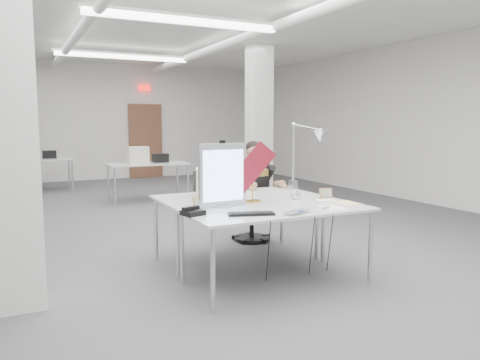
# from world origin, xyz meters

# --- Properties ---
(room_shell) EXTENTS (10.04, 14.04, 3.24)m
(room_shell) POSITION_xyz_m (0.04, 0.13, 1.69)
(room_shell) COLOR #464648
(room_shell) RESTS_ON ground
(desk_main) EXTENTS (1.80, 0.90, 0.02)m
(desk_main) POSITION_xyz_m (0.00, -2.50, 0.74)
(desk_main) COLOR silver
(desk_main) RESTS_ON room_shell
(desk_second) EXTENTS (1.80, 0.90, 0.02)m
(desk_second) POSITION_xyz_m (0.00, -1.60, 0.74)
(desk_second) COLOR silver
(desk_second) RESTS_ON room_shell
(bg_desk_a) EXTENTS (1.60, 0.80, 0.02)m
(bg_desk_a) POSITION_xyz_m (0.20, 3.00, 0.74)
(bg_desk_a) COLOR silver
(bg_desk_a) RESTS_ON room_shell
(bg_desk_b) EXTENTS (1.60, 0.80, 0.02)m
(bg_desk_b) POSITION_xyz_m (-1.80, 5.20, 0.74)
(bg_desk_b) COLOR silver
(bg_desk_b) RESTS_ON room_shell
(office_chair) EXTENTS (0.48, 0.48, 0.94)m
(office_chair) POSITION_xyz_m (0.56, -0.89, 0.47)
(office_chair) COLOR black
(office_chair) RESTS_ON room_shell
(seated_person) EXTENTS (0.53, 0.65, 0.95)m
(seated_person) POSITION_xyz_m (0.56, -0.94, 0.90)
(seated_person) COLOR black
(seated_person) RESTS_ON office_chair
(monitor) EXTENTS (0.51, 0.08, 0.62)m
(monitor) POSITION_xyz_m (-0.44, -2.19, 1.07)
(monitor) COLOR #B1B1B6
(monitor) RESTS_ON desk_main
(pennant) EXTENTS (0.47, 0.20, 0.54)m
(pennant) POSITION_xyz_m (-0.14, -2.22, 1.13)
(pennant) COLOR maroon
(pennant) RESTS_ON monitor
(keyboard) EXTENTS (0.44, 0.26, 0.02)m
(keyboard) POSITION_xyz_m (-0.38, -2.68, 0.77)
(keyboard) COLOR black
(keyboard) RESTS_ON desk_main
(laptop) EXTENTS (0.36, 0.30, 0.02)m
(laptop) POSITION_xyz_m (0.05, -2.84, 0.77)
(laptop) COLOR silver
(laptop) RESTS_ON desk_main
(mouse) EXTENTS (0.09, 0.07, 0.03)m
(mouse) POSITION_xyz_m (0.41, -2.73, 0.77)
(mouse) COLOR #A5A4A9
(mouse) RESTS_ON desk_main
(bankers_lamp) EXTENTS (0.29, 0.12, 0.32)m
(bankers_lamp) POSITION_xyz_m (-0.05, -2.08, 0.92)
(bankers_lamp) COLOR gold
(bankers_lamp) RESTS_ON desk_main
(desk_phone) EXTENTS (0.22, 0.21, 0.05)m
(desk_phone) POSITION_xyz_m (-0.85, -2.46, 0.78)
(desk_phone) COLOR black
(desk_phone) RESTS_ON desk_main
(picture_frame_left) EXTENTS (0.15, 0.11, 0.12)m
(picture_frame_left) POSITION_xyz_m (-0.70, -2.22, 0.82)
(picture_frame_left) COLOR #A28645
(picture_frame_left) RESTS_ON desk_main
(picture_frame_right) EXTENTS (0.15, 0.07, 0.11)m
(picture_frame_right) POSITION_xyz_m (0.79, -2.21, 0.81)
(picture_frame_right) COLOR #B87F4F
(picture_frame_right) RESTS_ON desk_main
(desk_clock) EXTENTS (0.11, 0.05, 0.11)m
(desk_clock) POSITION_xyz_m (0.45, -2.14, 0.81)
(desk_clock) COLOR #ADADB2
(desk_clock) RESTS_ON desk_main
(paper_stack_a) EXTENTS (0.23, 0.30, 0.01)m
(paper_stack_a) POSITION_xyz_m (0.49, -2.73, 0.76)
(paper_stack_a) COLOR white
(paper_stack_a) RESTS_ON desk_main
(paper_stack_b) EXTENTS (0.19, 0.26, 0.01)m
(paper_stack_b) POSITION_xyz_m (0.79, -2.58, 0.76)
(paper_stack_b) COLOR #ECD28D
(paper_stack_b) RESTS_ON desk_main
(paper_stack_c) EXTENTS (0.19, 0.14, 0.01)m
(paper_stack_c) POSITION_xyz_m (0.71, -2.32, 0.76)
(paper_stack_c) COLOR white
(paper_stack_c) RESTS_ON desk_main
(beige_monitor) EXTENTS (0.42, 0.41, 0.32)m
(beige_monitor) POSITION_xyz_m (-0.30, -1.58, 0.92)
(beige_monitor) COLOR beige
(beige_monitor) RESTS_ON desk_second
(architect_lamp) EXTENTS (0.29, 0.76, 0.96)m
(architect_lamp) POSITION_xyz_m (0.82, -1.75, 1.23)
(architect_lamp) COLOR silver
(architect_lamp) RESTS_ON desk_second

